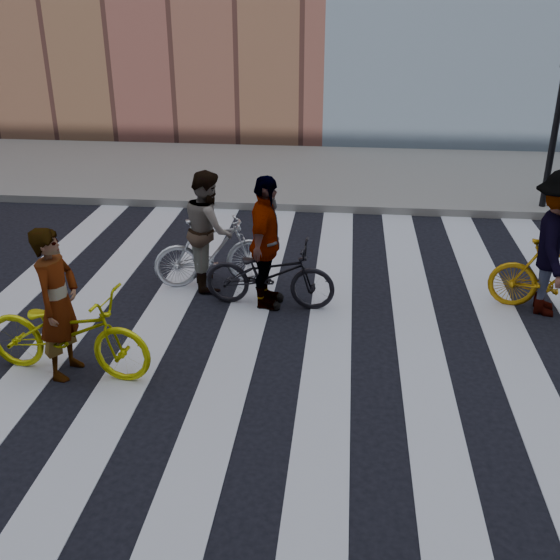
% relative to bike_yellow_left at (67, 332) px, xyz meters
% --- Properties ---
extents(ground, '(100.00, 100.00, 0.00)m').
position_rel_bike_yellow_left_xyz_m(ground, '(2.29, 0.96, -0.51)').
color(ground, black).
rests_on(ground, ground).
extents(sidewalk_far, '(100.00, 5.00, 0.15)m').
position_rel_bike_yellow_left_xyz_m(sidewalk_far, '(2.29, 8.46, -0.44)').
color(sidewalk_far, gray).
rests_on(sidewalk_far, ground).
extents(zebra_crosswalk, '(8.25, 10.00, 0.01)m').
position_rel_bike_yellow_left_xyz_m(zebra_crosswalk, '(2.29, 0.96, -0.51)').
color(zebra_crosswalk, silver).
rests_on(zebra_crosswalk, ground).
extents(bike_yellow_left, '(2.01, 0.91, 1.02)m').
position_rel_bike_yellow_left_xyz_m(bike_yellow_left, '(0.00, 0.00, 0.00)').
color(bike_yellow_left, '#C2C60B').
rests_on(bike_yellow_left, ground).
extents(bike_silver_mid, '(1.75, 0.99, 1.01)m').
position_rel_bike_yellow_left_xyz_m(bike_silver_mid, '(1.12, 2.52, -0.00)').
color(bike_silver_mid, silver).
rests_on(bike_silver_mid, ground).
extents(bike_yellow_right, '(1.71, 0.81, 0.99)m').
position_rel_bike_yellow_left_xyz_m(bike_yellow_right, '(5.75, 2.14, -0.02)').
color(bike_yellow_right, '#C3870A').
rests_on(bike_yellow_right, ground).
extents(bike_dark_rear, '(1.80, 0.73, 0.92)m').
position_rel_bike_yellow_left_xyz_m(bike_dark_rear, '(2.01, 1.92, -0.05)').
color(bike_dark_rear, black).
rests_on(bike_dark_rear, ground).
extents(rider_left, '(0.49, 0.67, 1.72)m').
position_rel_bike_yellow_left_xyz_m(rider_left, '(-0.05, -0.00, 0.35)').
color(rider_left, slate).
rests_on(rider_left, ground).
extents(rider_mid, '(0.87, 0.98, 1.69)m').
position_rel_bike_yellow_left_xyz_m(rider_mid, '(1.07, 2.52, 0.33)').
color(rider_mid, slate).
rests_on(rider_mid, ground).
extents(rider_right, '(0.97, 1.37, 1.93)m').
position_rel_bike_yellow_left_xyz_m(rider_right, '(5.70, 2.14, 0.45)').
color(rider_right, slate).
rests_on(rider_right, ground).
extents(rider_rear, '(0.51, 1.09, 1.80)m').
position_rel_bike_yellow_left_xyz_m(rider_rear, '(1.96, 1.92, 0.39)').
color(rider_rear, slate).
rests_on(rider_rear, ground).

